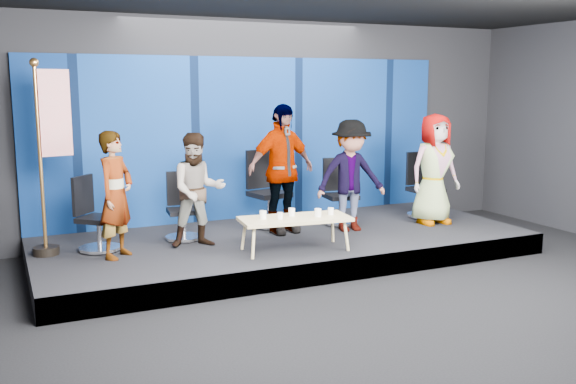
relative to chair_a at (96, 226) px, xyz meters
name	(u,v)px	position (x,y,z in m)	size (l,w,h in m)	color
ground	(377,309)	(2.63, -2.75, -0.63)	(10.00, 10.00, 0.00)	black
room_walls	(383,88)	(2.63, -2.75, 1.80)	(10.02, 8.02, 3.51)	black
riser	(285,245)	(2.63, -0.25, -0.48)	(7.00, 3.00, 0.30)	black
backdrop	(248,138)	(2.63, 1.20, 0.97)	(7.00, 0.08, 2.60)	#061D4E
chair_a	(96,226)	(0.00, 0.00, 0.00)	(0.79, 0.79, 0.99)	silver
panelist_a	(116,195)	(0.21, -0.45, 0.48)	(0.59, 0.38, 1.61)	black
chair_b	(183,217)	(1.22, 0.15, -0.01)	(0.59, 0.59, 0.95)	silver
panelist_b	(198,190)	(1.30, -0.34, 0.44)	(0.75, 0.58, 1.54)	black
chair_c	(267,201)	(2.64, 0.44, 0.06)	(0.78, 0.78, 1.17)	silver
panelist_c	(281,169)	(2.65, -0.07, 0.62)	(1.11, 0.46, 1.90)	black
chair_d	(339,202)	(3.74, 0.13, 0.01)	(0.64, 0.64, 1.03)	silver
panelist_d	(351,176)	(3.65, -0.37, 0.50)	(1.07, 0.62, 1.66)	black
chair_e	(423,196)	(5.26, 0.00, 0.02)	(0.60, 0.60, 1.06)	silver
panelist_e	(434,169)	(5.09, -0.47, 0.54)	(0.84, 0.55, 1.72)	black
coffee_table	(295,220)	(2.39, -1.08, 0.08)	(1.50, 0.77, 0.44)	tan
mug_a	(263,215)	(1.97, -1.00, 0.17)	(0.09, 0.09, 0.11)	white
mug_b	(280,216)	(2.17, -1.10, 0.16)	(0.07, 0.07, 0.09)	white
mug_c	(292,212)	(2.39, -0.98, 0.17)	(0.09, 0.09, 0.10)	white
mug_d	(318,213)	(2.68, -1.17, 0.17)	(0.09, 0.09, 0.11)	white
mug_e	(331,211)	(2.90, -1.13, 0.17)	(0.08, 0.08, 0.09)	white
flag_stand	(50,152)	(-0.50, 0.07, 0.99)	(0.57, 0.33, 2.49)	black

